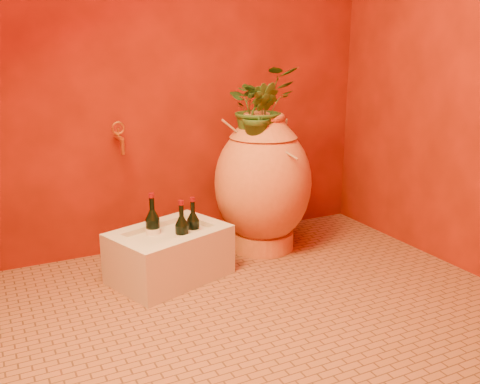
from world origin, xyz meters
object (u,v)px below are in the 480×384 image
wine_bottle_b (193,231)px  wall_tap (119,136)px  wine_bottle_a (153,230)px  wine_bottle_c (182,236)px  amphora (263,183)px  stone_basin (170,255)px

wine_bottle_b → wall_tap: wall_tap is taller
wine_bottle_a → wine_bottle_b: 0.22m
wine_bottle_a → wine_bottle_c: wine_bottle_a is taller
amphora → wine_bottle_c: bearing=-158.3°
wine_bottle_c → wine_bottle_a: bearing=132.3°
amphora → wine_bottle_a: 0.79m
wine_bottle_a → wine_bottle_c: (0.12, -0.13, -0.01)m
amphora → wine_bottle_c: size_ratio=2.80×
wall_tap → amphora: bearing=-17.3°
wine_bottle_a → amphora: bearing=9.1°
wine_bottle_b → wine_bottle_a: bearing=160.5°
wine_bottle_a → wall_tap: (-0.06, 0.38, 0.48)m
wine_bottle_b → wall_tap: size_ratio=1.64×
stone_basin → wall_tap: size_ratio=3.92×
stone_basin → wine_bottle_c: (0.05, -0.08, 0.13)m
wine_bottle_a → wine_bottle_c: size_ratio=1.07×
wine_bottle_c → wall_tap: bearing=110.0°
stone_basin → wine_bottle_b: bearing=-7.7°
wine_bottle_c → stone_basin: bearing=122.0°
wine_bottle_a → wine_bottle_b: (0.21, -0.07, -0.01)m
wine_bottle_b → wall_tap: (-0.27, 0.45, 0.49)m
wine_bottle_c → wine_bottle_b: bearing=33.6°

